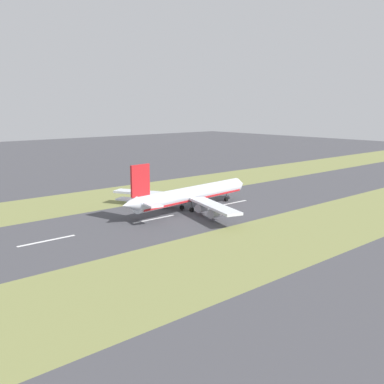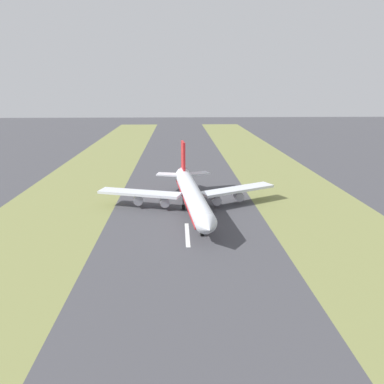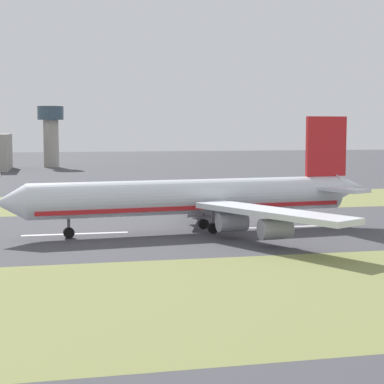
{
  "view_description": "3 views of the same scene",
  "coord_description": "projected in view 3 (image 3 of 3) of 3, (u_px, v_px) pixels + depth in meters",
  "views": [
    {
      "loc": [
        125.9,
        -108.05,
        39.73
      ],
      "look_at": [
        -2.11,
        5.0,
        7.0
      ],
      "focal_mm": 42.0,
      "sensor_mm": 36.0,
      "label": 1
    },
    {
      "loc": [
        2.54,
        124.95,
        40.88
      ],
      "look_at": [
        -2.11,
        5.0,
        7.0
      ],
      "focal_mm": 35.0,
      "sensor_mm": 36.0,
      "label": 2
    },
    {
      "loc": [
        -110.27,
        28.36,
        17.9
      ],
      "look_at": [
        -2.11,
        5.0,
        7.0
      ],
      "focal_mm": 60.0,
      "sensor_mm": 36.0,
      "label": 3
    }
  ],
  "objects": [
    {
      "name": "ground_plane",
      "position": [
        217.0,
        229.0,
        114.97
      ],
      "size": [
        800.0,
        800.0,
        0.0
      ],
      "primitive_type": "plane",
      "color": "#424247"
    },
    {
      "name": "grass_median_west",
      "position": [
        317.0,
        291.0,
        71.2
      ],
      "size": [
        40.0,
        600.0,
        0.01
      ],
      "primitive_type": "cube",
      "color": "olive",
      "rests_on": "ground"
    },
    {
      "name": "grass_median_east",
      "position": [
        172.0,
        201.0,
        158.75
      ],
      "size": [
        40.0,
        600.0,
        0.01
      ],
      "primitive_type": "cube",
      "color": "olive",
      "rests_on": "ground"
    },
    {
      "name": "airplane_main_jet",
      "position": [
        202.0,
        197.0,
        111.86
      ],
      "size": [
        63.84,
        67.22,
        20.2
      ],
      "color": "silver",
      "rests_on": "ground"
    },
    {
      "name": "control_tower",
      "position": [
        51.0,
        130.0,
        298.68
      ],
      "size": [
        12.0,
        12.0,
        28.41
      ],
      "color": "#A39E93",
      "rests_on": "ground"
    },
    {
      "name": "centreline_dash_far",
      "position": [
        75.0,
        234.0,
        109.72
      ],
      "size": [
        1.2,
        18.0,
        0.01
      ],
      "primitive_type": "cube",
      "color": "silver",
      "rests_on": "ground"
    },
    {
      "name": "centreline_dash_mid",
      "position": [
        295.0,
        226.0,
        118.13
      ],
      "size": [
        1.2,
        18.0,
        0.01
      ],
      "primitive_type": "cube",
      "color": "silver",
      "rests_on": "ground"
    }
  ]
}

